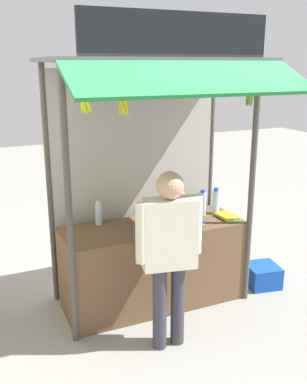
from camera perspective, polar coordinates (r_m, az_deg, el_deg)
ground_plane at (r=4.83m, az=0.00°, el=-13.87°), size 20.00×20.00×0.00m
stall_counter at (r=4.63m, az=0.00°, el=-9.28°), size 1.85×0.67×0.86m
stall_structure at (r=4.35m, az=-0.66°, el=6.70°), size 2.05×1.54×2.83m
water_bottle_back_right at (r=4.49m, az=-7.10°, el=-2.77°), size 0.07×0.07×0.24m
water_bottle_rear_center at (r=4.83m, az=3.56°, el=-1.22°), size 0.07×0.07×0.26m
water_bottle_far_left at (r=4.81m, az=8.04°, el=-1.24°), size 0.08×0.08×0.29m
water_bottle_front_left at (r=4.75m, az=6.34°, el=-1.45°), size 0.08×0.08×0.28m
magazine_stack_far_right at (r=4.47m, az=4.69°, el=-3.91°), size 0.24×0.27×0.06m
magazine_stack_back_left at (r=4.73m, az=9.52°, el=-3.11°), size 0.19×0.27×0.04m
banana_bunch_inner_right at (r=3.52m, az=-8.75°, el=11.34°), size 0.11×0.10×0.29m
banana_bunch_rightmost at (r=3.62m, az=-3.81°, el=11.23°), size 0.11×0.10×0.32m
banana_bunch_inner_left at (r=4.19m, az=12.33°, el=11.91°), size 0.09×0.09×0.29m
banana_bunch_leftmost at (r=3.84m, az=4.20°, el=12.71°), size 0.09×0.09×0.22m
vendor_person at (r=3.73m, az=2.06°, el=-6.88°), size 0.60×0.28×1.60m
plastic_crate at (r=5.23m, az=13.85°, el=-10.41°), size 0.40×0.40×0.24m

